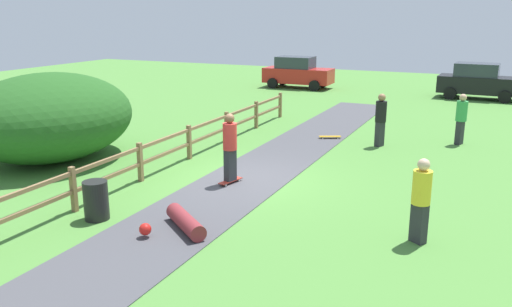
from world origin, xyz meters
TOP-DOWN VIEW (x-y plane):
  - ground_plane at (0.00, 0.00)m, footprint 60.00×60.00m
  - asphalt_path at (0.00, 0.00)m, footprint 2.40×28.00m
  - wooden_fence at (-2.60, 0.00)m, footprint 0.12×18.12m
  - bush_large at (-6.55, -0.57)m, footprint 4.70×5.64m
  - trash_bin at (-1.80, -4.01)m, footprint 0.56×0.56m
  - skater_riding at (-0.22, -0.46)m, footprint 0.46×0.82m
  - skater_fallen at (0.34, -3.78)m, footprint 1.44×1.45m
  - skateboard_loose at (0.69, 5.85)m, footprint 0.81×0.53m
  - bystander_black at (2.59, 5.51)m, footprint 0.50×0.50m
  - bystander_yellow at (5.04, -2.25)m, footprint 0.53×0.53m
  - bystander_green at (5.12, 6.98)m, footprint 0.48×0.48m
  - parked_car_black at (5.17, 18.29)m, footprint 4.27×2.14m
  - parked_car_red at (-5.24, 18.29)m, footprint 4.22×2.03m

SIDE VIEW (x-z plane):
  - ground_plane at x=0.00m, z-range 0.00..0.00m
  - asphalt_path at x=0.00m, z-range 0.00..0.02m
  - skateboard_loose at x=0.69m, z-range 0.05..0.13m
  - skater_fallen at x=0.34m, z-range 0.02..0.38m
  - trash_bin at x=-1.80m, z-range 0.00..0.90m
  - wooden_fence at x=-2.60m, z-range 0.12..1.22m
  - parked_car_black at x=5.17m, z-range 0.00..1.92m
  - parked_car_red at x=-5.24m, z-range 0.00..1.92m
  - bystander_yellow at x=5.04m, z-range 0.09..1.88m
  - bystander_green at x=5.12m, z-range 0.10..1.91m
  - bystander_black at x=2.59m, z-range 0.11..1.97m
  - skater_riding at x=-0.22m, z-range 0.14..2.08m
  - bush_large at x=-6.55m, z-range 0.00..2.76m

